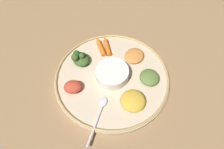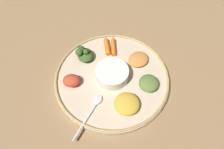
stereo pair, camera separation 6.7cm
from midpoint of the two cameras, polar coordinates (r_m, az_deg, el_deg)
name	(u,v)px [view 2 (the right image)]	position (r m, az deg, el deg)	size (l,w,h in m)	color
ground_plane	(112,80)	(0.70, 2.74, -1.69)	(2.40, 2.40, 0.00)	olive
platter	(112,78)	(0.69, 2.77, -1.30)	(0.37, 0.37, 0.02)	#C6B293
platter_rim	(112,77)	(0.68, 2.81, -0.77)	(0.37, 0.37, 0.01)	tan
center_bowl	(112,74)	(0.66, 2.87, 0.04)	(0.11, 0.11, 0.04)	silver
spoon	(91,109)	(0.62, -2.56, -9.58)	(0.02, 0.16, 0.01)	silver
greens_pile	(84,54)	(0.71, -4.88, 5.35)	(0.08, 0.08, 0.05)	#385623
carrot_near_spoon	(113,46)	(0.75, 2.92, 7.56)	(0.05, 0.08, 0.02)	orange
carrot_outer	(107,46)	(0.75, 1.18, 7.65)	(0.06, 0.08, 0.02)	orange
mound_squash	(138,59)	(0.72, 9.83, 3.91)	(0.07, 0.06, 0.02)	#C67A38
mound_lentil_yellow	(127,104)	(0.62, 7.18, -8.10)	(0.08, 0.08, 0.03)	gold
mound_berbere_red	(72,81)	(0.66, -8.09, -1.87)	(0.06, 0.05, 0.03)	#B73D28
mound_collards	(149,83)	(0.67, 12.79, -2.52)	(0.06, 0.06, 0.03)	#567033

